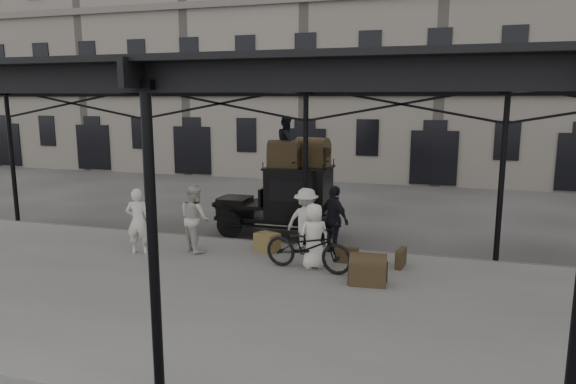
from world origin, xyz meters
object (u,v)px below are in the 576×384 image
porter_official (334,220)px  bicycle (308,247)px  steamer_trunk_platform (368,271)px  taxi (289,198)px  porter_left (138,221)px  steamer_trunk_roof_near (284,156)px

porter_official → bicycle: 1.60m
porter_official → steamer_trunk_platform: size_ratio=2.24×
taxi → porter_official: size_ratio=2.02×
bicycle → porter_left: bearing=98.8°
bicycle → steamer_trunk_platform: 1.62m
bicycle → steamer_trunk_roof_near: bearing=35.8°
bicycle → steamer_trunk_roof_near: steamer_trunk_roof_near is taller
steamer_trunk_platform → porter_left: bearing=169.8°
porter_left → steamer_trunk_platform: 6.17m
taxi → bicycle: 3.67m
bicycle → steamer_trunk_platform: bicycle is taller
taxi → steamer_trunk_roof_near: (-0.08, -0.25, 1.31)m
porter_official → steamer_trunk_roof_near: size_ratio=1.98×
porter_left → bicycle: (4.62, -0.02, -0.30)m
steamer_trunk_platform → porter_official: bearing=114.9°
porter_left → steamer_trunk_platform: size_ratio=2.17×
steamer_trunk_platform → taxi: bearing=122.5°
taxi → steamer_trunk_roof_near: steamer_trunk_roof_near is taller
porter_left → porter_official: size_ratio=0.97×
steamer_trunk_roof_near → steamer_trunk_platform: 5.18m
porter_left → steamer_trunk_platform: (6.12, -0.57, -0.58)m
porter_left → porter_official: porter_official is taller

